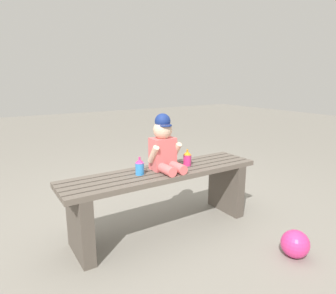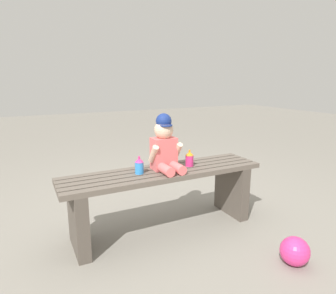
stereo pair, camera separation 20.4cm
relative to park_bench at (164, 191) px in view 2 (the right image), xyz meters
The scene contains 6 objects.
ground_plane 0.31m from the park_bench, 90.00° to the right, with size 16.00×16.00×0.00m, color gray.
park_bench is the anchor object (origin of this frame).
child_figure 0.34m from the park_bench, 43.08° to the left, with size 0.23×0.27×0.40m.
sippy_cup_left 0.29m from the park_bench, behind, with size 0.06×0.06×0.12m.
sippy_cup_right 0.31m from the park_bench, ahead, with size 0.06×0.06×0.12m.
toy_ball 0.93m from the park_bench, 55.16° to the right, with size 0.18×0.18×0.18m, color #E5337F.
Camera 2 is at (-0.89, -1.83, 1.11)m, focal length 31.58 mm.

